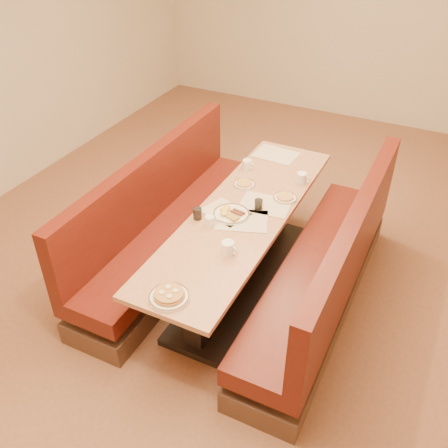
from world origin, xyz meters
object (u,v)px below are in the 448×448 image
at_px(coffee_mug_a, 228,248).
at_px(soda_tumbler_mid, 259,205).
at_px(booth_left, 168,227).
at_px(coffee_mug_b, 210,221).
at_px(coffee_mug_d, 247,164).
at_px(coffee_mug_c, 302,178).
at_px(soda_tumbler_near, 197,214).
at_px(pancake_plate, 169,296).
at_px(eggs_plate, 231,213).
at_px(diner_table, 242,249).
at_px(booth_right, 326,275).

distance_m(coffee_mug_a, soda_tumbler_mid, 0.61).
distance_m(booth_left, soda_tumbler_mid, 0.94).
bearing_deg(coffee_mug_b, booth_left, 130.98).
bearing_deg(coffee_mug_d, coffee_mug_c, 0.80).
relative_size(booth_left, coffee_mug_a, 19.29).
bearing_deg(soda_tumbler_near, pancake_plate, -72.87).
bearing_deg(coffee_mug_a, coffee_mug_c, 92.70).
relative_size(booth_left, coffee_mug_b, 24.79).
xyz_separation_m(pancake_plate, eggs_plate, (-0.05, 1.01, -0.00)).
relative_size(eggs_plate, coffee_mug_b, 2.92).
bearing_deg(diner_table, coffee_mug_a, -76.61).
xyz_separation_m(booth_right, coffee_mug_c, (-0.46, 0.64, 0.44)).
bearing_deg(soda_tumbler_mid, diner_table, -137.94).
bearing_deg(soda_tumbler_near, booth_left, 151.91).
relative_size(pancake_plate, soda_tumbler_near, 2.87).
distance_m(pancake_plate, soda_tumbler_mid, 1.19).
xyz_separation_m(booth_right, coffee_mug_d, (-0.99, 0.65, 0.43)).
height_order(booth_right, soda_tumbler_mid, booth_right).
relative_size(diner_table, soda_tumbler_mid, 27.54).
xyz_separation_m(coffee_mug_b, soda_tumbler_mid, (0.25, 0.36, 0.00)).
bearing_deg(booth_right, booth_left, 180.00).
distance_m(diner_table, soda_tumbler_mid, 0.44).
bearing_deg(booth_left, diner_table, 0.00).
relative_size(coffee_mug_a, soda_tumbler_near, 1.37).
bearing_deg(coffee_mug_b, coffee_mug_d, 72.68).
height_order(booth_left, coffee_mug_b, booth_left).
bearing_deg(coffee_mug_d, pancake_plate, -79.92).
xyz_separation_m(diner_table, booth_right, (0.73, 0.00, -0.01)).
bearing_deg(diner_table, soda_tumbler_mid, 42.06).
bearing_deg(booth_left, pancake_plate, -56.90).
relative_size(coffee_mug_c, coffee_mug_d, 1.06).
bearing_deg(coffee_mug_c, coffee_mug_d, 176.51).
distance_m(coffee_mug_c, soda_tumbler_near, 1.04).
height_order(coffee_mug_b, coffee_mug_d, coffee_mug_d).
distance_m(coffee_mug_b, coffee_mug_c, 1.01).
distance_m(coffee_mug_b, soda_tumbler_mid, 0.44).
xyz_separation_m(pancake_plate, soda_tumbler_near, (-0.26, 0.86, 0.03)).
bearing_deg(soda_tumbler_near, coffee_mug_b, -14.56).
xyz_separation_m(booth_left, soda_tumbler_mid, (0.83, 0.09, 0.43)).
distance_m(coffee_mug_b, soda_tumbler_near, 0.13).
height_order(pancake_plate, eggs_plate, pancake_plate).
distance_m(booth_left, coffee_mug_a, 1.10).
relative_size(booth_right, coffee_mug_c, 20.37).
bearing_deg(pancake_plate, coffee_mug_c, 80.65).
distance_m(coffee_mug_c, coffee_mug_d, 0.53).
bearing_deg(coffee_mug_a, eggs_plate, 123.52).
xyz_separation_m(coffee_mug_a, soda_tumbler_mid, (-0.03, 0.61, -0.01)).
bearing_deg(eggs_plate, booth_left, 172.59).
bearing_deg(diner_table, pancake_plate, -90.80).
bearing_deg(coffee_mug_c, booth_right, -56.18).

